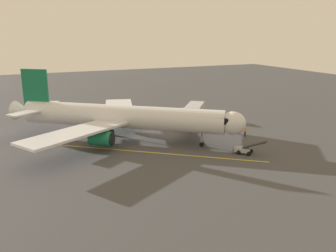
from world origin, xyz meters
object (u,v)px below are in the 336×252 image
(tug_near_nose, at_px, (118,119))
(belt_loader_portside, at_px, (244,149))
(jet_bridge, at_px, (192,115))
(airplane, at_px, (119,117))
(ground_crew_marshaller, at_px, (245,131))
(tug_rear_apron, at_px, (137,110))
(tug_starboard_side, at_px, (231,119))

(tug_near_nose, xyz_separation_m, belt_loader_portside, (-11.82, 25.86, 0.01))
(jet_bridge, relative_size, tug_near_nose, 3.71)
(airplane, height_order, ground_crew_marshaller, airplane)
(airplane, bearing_deg, belt_loader_portside, 136.74)
(tug_near_nose, bearing_deg, airplane, 75.02)
(airplane, relative_size, tug_near_nose, 12.51)
(jet_bridge, height_order, tug_rear_apron, jet_bridge)
(jet_bridge, relative_size, tug_rear_apron, 3.74)
(tug_starboard_side, xyz_separation_m, tug_rear_apron, (14.08, -16.30, 0.00))
(airplane, xyz_separation_m, tug_starboard_side, (-23.67, -2.30, -3.30))
(tug_starboard_side, relative_size, tug_rear_apron, 0.95)
(jet_bridge, xyz_separation_m, ground_crew_marshaller, (-8.29, 4.02, -2.88))
(ground_crew_marshaller, relative_size, tug_starboard_side, 0.66)
(tug_near_nose, relative_size, tug_starboard_side, 1.06)
(ground_crew_marshaller, height_order, tug_rear_apron, ground_crew_marshaller)
(airplane, distance_m, belt_loader_portside, 20.81)
(tug_rear_apron, bearing_deg, airplane, 62.72)
(jet_bridge, distance_m, tug_rear_apron, 21.66)
(jet_bridge, relative_size, tug_starboard_side, 3.93)
(airplane, height_order, tug_near_nose, airplane)
(tug_near_nose, xyz_separation_m, tug_starboard_side, (-20.52, 9.47, 0.00))
(airplane, distance_m, jet_bridge, 12.50)
(ground_crew_marshaller, distance_m, tug_rear_apron, 27.55)
(belt_loader_portside, bearing_deg, ground_crew_marshaller, -126.77)
(tug_near_nose, bearing_deg, tug_starboard_side, 155.22)
(ground_crew_marshaller, xyz_separation_m, tug_rear_apron, (10.89, -25.30, -0.18))
(airplane, xyz_separation_m, jet_bridge, (-12.20, 2.68, -0.24))
(jet_bridge, xyz_separation_m, belt_loader_portside, (-2.77, 11.40, -3.05))
(jet_bridge, relative_size, belt_loader_portside, 2.41)
(tug_rear_apron, bearing_deg, belt_loader_portside, 99.34)
(airplane, height_order, tug_rear_apron, airplane)
(tug_near_nose, height_order, tug_rear_apron, same)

